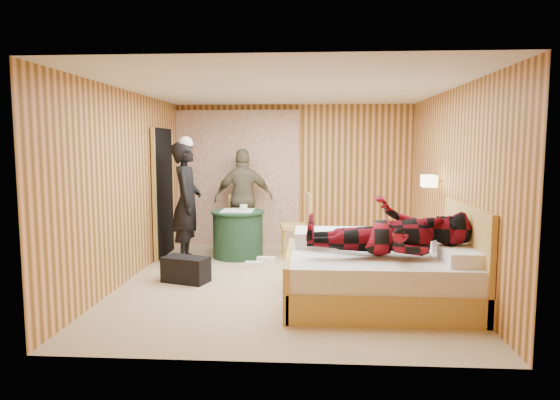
# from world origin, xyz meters

# --- Properties ---
(floor) EXTENTS (4.20, 5.00, 0.01)m
(floor) POSITION_xyz_m (0.00, 0.00, 0.00)
(floor) COLOR tan
(floor) RESTS_ON ground
(ceiling) EXTENTS (4.20, 5.00, 0.01)m
(ceiling) POSITION_xyz_m (0.00, 0.00, 2.50)
(ceiling) COLOR silver
(ceiling) RESTS_ON wall_back
(wall_back) EXTENTS (4.20, 0.02, 2.50)m
(wall_back) POSITION_xyz_m (0.00, 2.50, 1.25)
(wall_back) COLOR #F29E5D
(wall_back) RESTS_ON floor
(wall_left) EXTENTS (0.02, 5.00, 2.50)m
(wall_left) POSITION_xyz_m (-2.10, 0.00, 1.25)
(wall_left) COLOR #F29E5D
(wall_left) RESTS_ON floor
(wall_right) EXTENTS (0.02, 5.00, 2.50)m
(wall_right) POSITION_xyz_m (2.10, 0.00, 1.25)
(wall_right) COLOR #F29E5D
(wall_right) RESTS_ON floor
(curtain) EXTENTS (2.20, 0.08, 2.40)m
(curtain) POSITION_xyz_m (-1.00, 2.43, 1.20)
(curtain) COLOR beige
(curtain) RESTS_ON floor
(doorway) EXTENTS (0.06, 0.90, 2.05)m
(doorway) POSITION_xyz_m (-2.06, 1.40, 1.02)
(doorway) COLOR black
(doorway) RESTS_ON floor
(wall_lamp) EXTENTS (0.26, 0.24, 0.16)m
(wall_lamp) POSITION_xyz_m (1.92, 0.45, 1.30)
(wall_lamp) COLOR gold
(wall_lamp) RESTS_ON wall_right
(bed) EXTENTS (2.08, 1.64, 1.13)m
(bed) POSITION_xyz_m (1.12, -0.81, 0.33)
(bed) COLOR #E0B95C
(bed) RESTS_ON floor
(nightstand) EXTENTS (0.43, 0.58, 0.56)m
(nightstand) POSITION_xyz_m (1.88, 0.33, 0.29)
(nightstand) COLOR #E0B95C
(nightstand) RESTS_ON floor
(round_table) EXTENTS (0.85, 0.85, 0.76)m
(round_table) POSITION_xyz_m (-0.84, 1.35, 0.38)
(round_table) COLOR #1F442E
(round_table) RESTS_ON floor
(chair_far) EXTENTS (0.54, 0.54, 0.93)m
(chair_far) POSITION_xyz_m (-0.87, 2.02, 0.54)
(chair_far) COLOR #E0B95C
(chair_far) RESTS_ON floor
(chair_near) EXTENTS (0.52, 0.52, 1.03)m
(chair_near) POSITION_xyz_m (0.16, 1.43, 0.60)
(chair_near) COLOR #E0B95C
(chair_near) RESTS_ON floor
(duffel_bag) EXTENTS (0.66, 0.48, 0.33)m
(duffel_bag) POSITION_xyz_m (-1.31, -0.15, 0.17)
(duffel_bag) COLOR black
(duffel_bag) RESTS_ON floor
(sneaker_left) EXTENTS (0.28, 0.14, 0.12)m
(sneaker_left) POSITION_xyz_m (-0.35, 0.84, 0.06)
(sneaker_left) COLOR white
(sneaker_left) RESTS_ON floor
(sneaker_right) EXTENTS (0.26, 0.11, 0.11)m
(sneaker_right) POSITION_xyz_m (-0.50, 0.56, 0.06)
(sneaker_right) COLOR white
(sneaker_right) RESTS_ON floor
(woman_standing) EXTENTS (0.51, 0.71, 1.84)m
(woman_standing) POSITION_xyz_m (-1.58, 1.01, 0.92)
(woman_standing) COLOR black
(woman_standing) RESTS_ON floor
(man_at_table) EXTENTS (1.07, 0.60, 1.72)m
(man_at_table) POSITION_xyz_m (-0.84, 2.06, 0.86)
(man_at_table) COLOR brown
(man_at_table) RESTS_ON floor
(man_on_bed) EXTENTS (0.86, 0.67, 1.77)m
(man_on_bed) POSITION_xyz_m (1.15, -1.04, 0.99)
(man_on_bed) COLOR maroon
(man_on_bed) RESTS_ON bed
(book_lower) EXTENTS (0.17, 0.23, 0.02)m
(book_lower) POSITION_xyz_m (1.88, 0.28, 0.57)
(book_lower) COLOR white
(book_lower) RESTS_ON nightstand
(book_upper) EXTENTS (0.27, 0.28, 0.02)m
(book_upper) POSITION_xyz_m (1.88, 0.28, 0.59)
(book_upper) COLOR white
(book_upper) RESTS_ON nightstand
(cup_nightstand) EXTENTS (0.13, 0.13, 0.09)m
(cup_nightstand) POSITION_xyz_m (1.88, 0.46, 0.61)
(cup_nightstand) COLOR white
(cup_nightstand) RESTS_ON nightstand
(cup_table) EXTENTS (0.15, 0.15, 0.10)m
(cup_table) POSITION_xyz_m (-0.74, 1.30, 0.80)
(cup_table) COLOR white
(cup_table) RESTS_ON round_table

